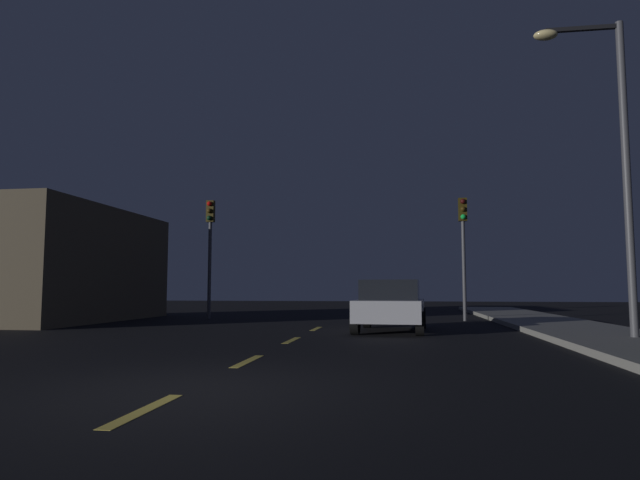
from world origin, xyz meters
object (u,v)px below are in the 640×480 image
at_px(traffic_signal_left, 210,235).
at_px(traffic_signal_right, 463,234).
at_px(street_lamp_right, 611,147).
at_px(car_stopped_ahead, 391,305).

relative_size(traffic_signal_left, traffic_signal_right, 1.03).
xyz_separation_m(traffic_signal_left, street_lamp_right, (12.71, -8.28, 1.09)).
bearing_deg(street_lamp_right, car_stopped_ahead, 152.11).
height_order(traffic_signal_right, street_lamp_right, street_lamp_right).
bearing_deg(traffic_signal_right, car_stopped_ahead, -116.13).
bearing_deg(car_stopped_ahead, traffic_signal_left, 143.63).
bearing_deg(traffic_signal_left, traffic_signal_right, -0.00).
xyz_separation_m(traffic_signal_right, car_stopped_ahead, (-2.71, -5.53, -2.59)).
relative_size(car_stopped_ahead, street_lamp_right, 0.52).
bearing_deg(street_lamp_right, traffic_signal_left, 146.91).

